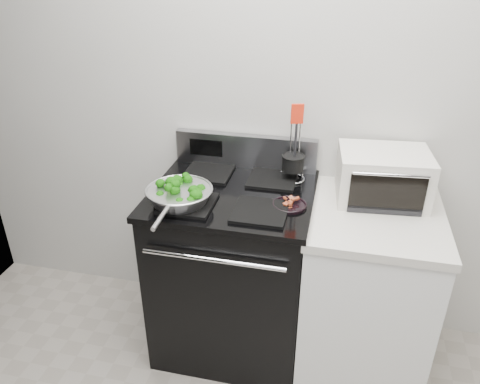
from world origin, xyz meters
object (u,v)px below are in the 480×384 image
(skillet, at_px, (179,195))
(bacon_plate, at_px, (290,203))
(utensil_holder, at_px, (293,167))
(gas_range, at_px, (233,268))
(toaster_oven, at_px, (383,176))

(skillet, relative_size, bacon_plate, 3.10)
(bacon_plate, relative_size, utensil_holder, 0.39)
(gas_range, height_order, toaster_oven, toaster_oven)
(skillet, xyz_separation_m, bacon_plate, (0.50, 0.10, -0.03))
(utensil_holder, distance_m, toaster_oven, 0.44)
(bacon_plate, xyz_separation_m, toaster_oven, (0.41, 0.23, 0.07))
(bacon_plate, bearing_deg, gas_range, 163.87)
(skillet, relative_size, utensil_holder, 1.22)
(gas_range, height_order, bacon_plate, gas_range)
(utensil_holder, xyz_separation_m, toaster_oven, (0.43, -0.05, 0.02))
(gas_range, height_order, skillet, gas_range)
(skillet, height_order, utensil_holder, utensil_holder)
(toaster_oven, bearing_deg, bacon_plate, -156.15)
(gas_range, bearing_deg, utensil_holder, 36.11)
(skillet, distance_m, toaster_oven, 0.97)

